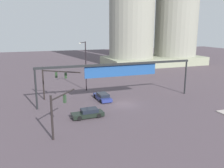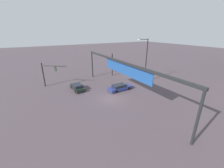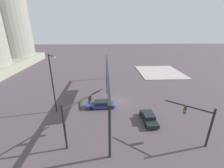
{
  "view_description": "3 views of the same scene",
  "coord_description": "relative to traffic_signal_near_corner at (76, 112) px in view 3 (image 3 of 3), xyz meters",
  "views": [
    {
      "loc": [
        -14.46,
        -34.12,
        11.79
      ],
      "look_at": [
        -1.9,
        0.32,
        3.41
      ],
      "focal_mm": 38.82,
      "sensor_mm": 36.0,
      "label": 1
    },
    {
      "loc": [
        19.0,
        -10.71,
        11.03
      ],
      "look_at": [
        1.34,
        -0.53,
        3.29
      ],
      "focal_mm": 22.65,
      "sensor_mm": 36.0,
      "label": 2
    },
    {
      "loc": [
        -25.49,
        2.51,
        13.08
      ],
      "look_at": [
        0.04,
        1.37,
        3.37
      ],
      "focal_mm": 24.05,
      "sensor_mm": 36.0,
      "label": 3
    }
  ],
  "objects": [
    {
      "name": "traffic_signal_opposite_side",
      "position": [
        -1.12,
        -14.05,
        -0.57
      ],
      "size": [
        3.42,
        4.23,
        5.01
      ],
      "rotation": [
        0.0,
        0.0,
        0.9
      ],
      "color": "black",
      "rests_on": "ground"
    },
    {
      "name": "traffic_signal_near_corner",
      "position": [
        0.0,
        0.0,
        0.0
      ],
      "size": [
        5.66,
        4.26,
        5.67
      ],
      "rotation": [
        0.0,
        0.0,
        -0.64
      ],
      "color": "black",
      "rests_on": "ground"
    },
    {
      "name": "overhead_sign_gantry",
      "position": [
        10.42,
        -3.71,
        1.48
      ],
      "size": [
        26.73,
        0.43,
        6.35
      ],
      "color": "black",
      "rests_on": "ground"
    },
    {
      "name": "sedan_car_approaching",
      "position": [
        7.78,
        -2.52,
        -3.31
      ],
      "size": [
        1.98,
        4.92,
        1.21
      ],
      "rotation": [
        0.0,
        0.0,
        1.6
      ],
      "color": "navy",
      "rests_on": "ground"
    },
    {
      "name": "ground_plane",
      "position": [
        10.24,
        -5.97,
        -3.89
      ],
      "size": [
        203.97,
        203.97,
        0.0
      ],
      "primitive_type": "plane",
      "color": "#4D4148"
    },
    {
      "name": "sidewalk_corner",
      "position": [
        28.79,
        -20.18,
        -3.81
      ],
      "size": [
        14.66,
        12.66,
        0.15
      ],
      "primitive_type": "cube",
      "color": "#AB9F99",
      "rests_on": "ground"
    },
    {
      "name": "streetlamp_curved_arm",
      "position": [
        6.66,
        4.6,
        1.49
      ],
      "size": [
        1.73,
        1.65,
        9.48
      ],
      "rotation": [
        0.0,
        0.0,
        -2.39
      ],
      "color": "black",
      "rests_on": "ground"
    },
    {
      "name": "sedan_car_waiting_far",
      "position": [
        3.4,
        -9.7,
        -3.31
      ],
      "size": [
        4.37,
        1.96,
        1.21
      ],
      "rotation": [
        0.0,
        0.0,
        3.18
      ],
      "color": "black",
      "rests_on": "ground"
    }
  ]
}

